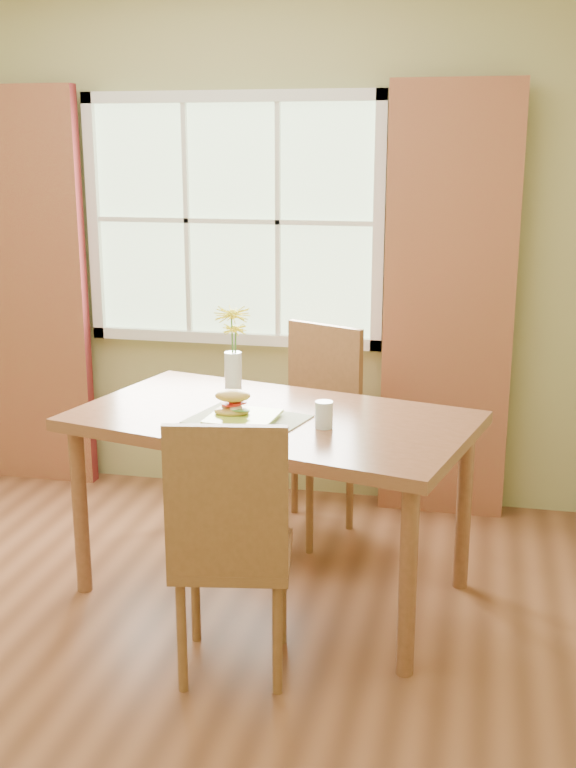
% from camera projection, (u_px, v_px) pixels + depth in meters
% --- Properties ---
extents(room, '(4.24, 3.84, 2.74)m').
position_uv_depth(room, '(81.00, 311.00, 3.02)').
color(room, brown).
rests_on(room, ground).
extents(window, '(1.62, 0.06, 1.32)m').
position_uv_depth(window, '(233.00, 221.00, 4.75)').
color(window, '#A1BE90').
rests_on(window, room).
extents(curtain_left, '(0.65, 0.08, 2.20)m').
position_uv_depth(curtain_left, '(31.00, 291.00, 5.00)').
color(curtain_left, maroon).
rests_on(curtain_left, room).
extents(curtain_right, '(0.65, 0.08, 2.20)m').
position_uv_depth(curtain_right, '(448.00, 307.00, 4.52)').
color(curtain_right, maroon).
rests_on(curtain_right, room).
extents(dining_table, '(1.80, 1.27, 0.80)m').
position_uv_depth(dining_table, '(273.00, 434.00, 3.77)').
color(dining_table, brown).
rests_on(dining_table, room).
extents(chair_near, '(0.48, 0.48, 1.00)m').
position_uv_depth(chair_near, '(230.00, 540.00, 3.15)').
color(chair_near, brown).
rests_on(chair_near, room).
extents(chair_far, '(0.57, 0.57, 1.03)m').
position_uv_depth(chair_far, '(313.00, 420.00, 4.46)').
color(chair_far, brown).
rests_on(chair_far, room).
extents(placemat, '(0.52, 0.43, 0.01)m').
position_uv_depth(placemat, '(248.00, 419.00, 3.69)').
color(placemat, beige).
rests_on(placemat, dining_table).
extents(plate, '(0.28, 0.28, 0.01)m').
position_uv_depth(plate, '(243.00, 419.00, 3.65)').
color(plate, '#9FBE2F').
rests_on(plate, placemat).
extents(croissant_sandwich, '(0.16, 0.12, 0.11)m').
position_uv_depth(croissant_sandwich, '(233.00, 403.00, 3.66)').
color(croissant_sandwich, '#E6B54E').
rests_on(croissant_sandwich, plate).
extents(water_glass, '(0.07, 0.07, 0.11)m').
position_uv_depth(water_glass, '(324.00, 415.00, 3.57)').
color(water_glass, silver).
rests_on(water_glass, dining_table).
extents(flower_vase, '(0.16, 0.16, 0.40)m').
position_uv_depth(flower_vase, '(233.00, 343.00, 4.01)').
color(flower_vase, silver).
rests_on(flower_vase, dining_table).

